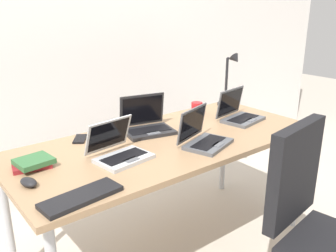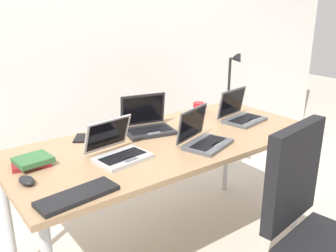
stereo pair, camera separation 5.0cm
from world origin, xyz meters
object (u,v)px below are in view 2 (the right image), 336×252
Objects in this scene: cell_phone at (81,138)px; computer_mouse at (27,181)px; external_keyboard at (78,196)px; office_chair at (320,251)px; laptop_near_lamp at (118,150)px; laptop_front_right at (148,124)px; desk_lamp at (233,80)px; book_stack at (32,162)px; laptop_far_corner at (203,138)px; coffee_mug at (199,109)px; laptop_back_left at (241,115)px.

computer_mouse is at bearing -103.07° from cell_phone.
office_chair is (0.92, -0.55, -0.35)m from external_keyboard.
laptop_front_right reaches higher than laptop_near_lamp.
laptop_front_right is (-0.82, -0.09, -0.15)m from desk_lamp.
cell_phone is 1.37m from office_chair.
external_keyboard is (-0.67, -0.50, -0.03)m from laptop_front_right.
laptop_front_right is 1.69× the size of book_stack.
external_keyboard is (-1.49, -0.59, -0.19)m from desk_lamp.
laptop_far_corner is 0.97× the size of external_keyboard.
office_chair reaches higher than laptop_near_lamp.
laptop_far_corner reaches higher than book_stack.
laptop_far_corner is 0.92m from computer_mouse.
laptop_front_right is 3.41× the size of computer_mouse.
coffee_mug is (-0.34, -0.02, -0.15)m from desk_lamp.
cell_phone is (-0.50, 0.49, -0.04)m from laptop_far_corner.
laptop_back_left is 0.31× the size of office_chair.
book_stack is at bearing -172.44° from coffee_mug.
book_stack is at bearing 53.51° from computer_mouse.
desk_lamp is 1.37× the size of laptop_near_lamp.
laptop_back_left reaches higher than external_keyboard.
external_keyboard is at bearing -142.26° from laptop_near_lamp.
laptop_near_lamp reaches higher than external_keyboard.
external_keyboard is 1.71× the size of book_stack.
laptop_far_corner is 0.57m from coffee_mug.
laptop_near_lamp is at bearing -158.79° from coffee_mug.
book_stack reaches higher than computer_mouse.
laptop_near_lamp is at bearing 164.68° from laptop_far_corner.
laptop_back_left is at bearing -126.21° from desk_lamp.
office_chair reaches higher than laptop_front_right.
desk_lamp reaches higher than laptop_near_lamp.
laptop_front_right is (0.34, 0.24, 0.00)m from laptop_near_lamp.
cell_phone is 0.40m from book_stack.
external_keyboard is 2.43× the size of cell_phone.
desk_lamp is 1.21× the size of external_keyboard.
laptop_far_corner reaches higher than external_keyboard.
laptop_back_left is at bearing 67.01° from office_chair.
laptop_near_lamp is at bearing 31.70° from external_keyboard.
external_keyboard is 0.42m from book_stack.
cell_phone is (0.29, 0.62, -0.01)m from external_keyboard.
laptop_back_left is 1.04m from cell_phone.
laptop_near_lamp is 0.30× the size of office_chair.
laptop_far_corner is 0.88m from book_stack.
coffee_mug is (0.36, 0.44, 0.00)m from laptop_far_corner.
book_stack is (0.08, 0.17, 0.01)m from computer_mouse.
office_chair is at bearing -44.79° from book_stack.
laptop_back_left is 1.00m from office_chair.
desk_lamp is 0.39m from laptop_back_left.
laptop_back_left is 1.04× the size of laptop_near_lamp.
coffee_mug is 1.20m from office_chair.
laptop_back_left is 0.95× the size of laptop_far_corner.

